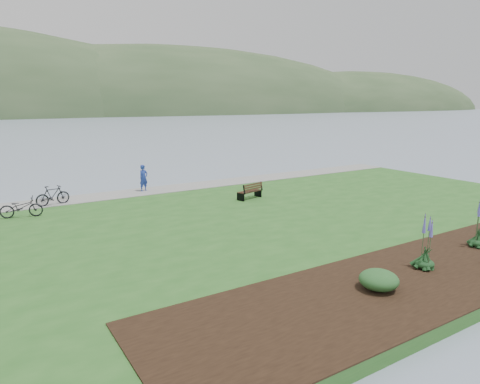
# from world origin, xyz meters

# --- Properties ---
(ground) EXTENTS (600.00, 600.00, 0.00)m
(ground) POSITION_xyz_m (0.00, 0.00, 0.00)
(ground) COLOR gray
(ground) RESTS_ON ground
(lawn) EXTENTS (34.00, 20.00, 0.40)m
(lawn) POSITION_xyz_m (0.00, -2.00, 0.20)
(lawn) COLOR #26591F
(lawn) RESTS_ON ground
(shoreline_path) EXTENTS (34.00, 2.20, 0.03)m
(shoreline_path) POSITION_xyz_m (0.00, 6.90, 0.42)
(shoreline_path) COLOR gray
(shoreline_path) RESTS_ON lawn
(garden_bed) EXTENTS (24.00, 4.40, 0.04)m
(garden_bed) POSITION_xyz_m (3.00, -9.80, 0.42)
(garden_bed) COLOR black
(garden_bed) RESTS_ON lawn
(far_hillside) EXTENTS (580.00, 80.00, 38.00)m
(far_hillside) POSITION_xyz_m (20.00, 170.00, 0.00)
(far_hillside) COLOR #334C2B
(far_hillside) RESTS_ON ground
(park_bench) EXTENTS (1.60, 0.97, 0.93)m
(park_bench) POSITION_xyz_m (1.55, 1.93, 0.86)
(park_bench) COLOR #321D13
(park_bench) RESTS_ON lawn
(person) EXTENTS (0.81, 0.68, 1.89)m
(person) POSITION_xyz_m (-2.77, 7.04, 1.35)
(person) COLOR navy
(person) RESTS_ON lawn
(bicycle_a) EXTENTS (1.05, 1.95, 0.97)m
(bicycle_a) POSITION_xyz_m (-9.65, 4.40, 0.88)
(bicycle_a) COLOR black
(bicycle_a) RESTS_ON lawn
(bicycle_b) EXTENTS (0.83, 1.80, 1.04)m
(bicycle_b) POSITION_xyz_m (-8.01, 6.18, 0.92)
(bicycle_b) COLOR black
(bicycle_b) RESTS_ON lawn
(echium_1) EXTENTS (0.62, 0.62, 2.21)m
(echium_1) POSITION_xyz_m (4.22, -9.29, 1.34)
(echium_1) COLOR #123317
(echium_1) RESTS_ON garden_bed
(echium_4) EXTENTS (0.62, 0.62, 2.14)m
(echium_4) POSITION_xyz_m (0.69, -9.54, 1.25)
(echium_4) COLOR #123317
(echium_4) RESTS_ON garden_bed
(shrub_0) EXTENTS (1.12, 1.12, 0.56)m
(shrub_0) POSITION_xyz_m (-1.83, -9.82, 0.72)
(shrub_0) COLOR #1E4C21
(shrub_0) RESTS_ON garden_bed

